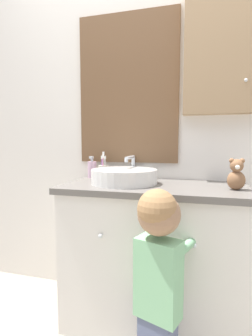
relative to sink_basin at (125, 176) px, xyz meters
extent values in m
cube|color=silver|center=(0.18, 0.30, 0.34)|extent=(3.20, 0.06, 2.50)
cube|color=brown|center=(-0.05, 0.26, 0.57)|extent=(0.70, 0.02, 1.01)
cube|color=#B2C1CC|center=(-0.05, 0.25, 0.57)|extent=(0.64, 0.01, 0.95)
cube|color=#997A56|center=(0.55, 0.22, 0.74)|extent=(0.44, 0.10, 0.74)
sphere|color=silver|center=(0.68, 0.16, 0.56)|extent=(0.02, 0.02, 0.02)
cube|color=silver|center=(0.18, 0.00, -0.49)|extent=(1.02, 0.50, 0.83)
cube|color=#605B56|center=(0.18, 0.00, -0.06)|extent=(1.06, 0.54, 0.03)
sphere|color=silver|center=(-0.06, -0.27, -0.29)|extent=(0.02, 0.02, 0.02)
sphere|color=silver|center=(0.42, -0.27, -0.29)|extent=(0.02, 0.02, 0.02)
cylinder|color=silver|center=(0.00, -0.01, 0.00)|extent=(0.40, 0.40, 0.09)
cylinder|color=silver|center=(0.00, -0.01, 0.04)|extent=(0.33, 0.33, 0.01)
cylinder|color=silver|center=(0.00, 0.22, 0.03)|extent=(0.02, 0.02, 0.15)
cylinder|color=silver|center=(0.00, 0.13, 0.10)|extent=(0.02, 0.18, 0.02)
cylinder|color=silver|center=(0.00, 0.04, 0.09)|extent=(0.02, 0.02, 0.02)
sphere|color=white|center=(0.11, 0.22, -0.01)|extent=(0.06, 0.06, 0.06)
cylinder|color=beige|center=(-0.20, 0.17, 0.00)|extent=(0.07, 0.07, 0.09)
cylinder|color=white|center=(-0.19, 0.17, 0.04)|extent=(0.01, 0.01, 0.14)
cube|color=white|center=(-0.19, 0.17, 0.10)|extent=(0.01, 0.02, 0.02)
cylinder|color=#47B26B|center=(-0.21, 0.18, 0.05)|extent=(0.01, 0.01, 0.17)
cube|color=white|center=(-0.21, 0.18, 0.13)|extent=(0.01, 0.02, 0.02)
cylinder|color=#8E56B7|center=(-0.21, 0.17, 0.04)|extent=(0.01, 0.01, 0.14)
cube|color=white|center=(-0.21, 0.17, 0.10)|extent=(0.01, 0.02, 0.02)
cylinder|color=pink|center=(-0.20, 0.16, 0.04)|extent=(0.01, 0.01, 0.15)
cube|color=white|center=(-0.20, 0.16, 0.11)|extent=(0.01, 0.02, 0.02)
cylinder|color=#CCA3BC|center=(-0.29, 0.19, 0.01)|extent=(0.06, 0.06, 0.11)
cylinder|color=silver|center=(-0.29, 0.19, 0.08)|extent=(0.02, 0.02, 0.02)
cube|color=silver|center=(-0.29, 0.18, 0.10)|extent=(0.02, 0.03, 0.02)
cube|color=#7FBC89|center=(0.27, -0.43, -0.39)|extent=(0.22, 0.17, 0.36)
sphere|color=#997051|center=(0.27, -0.43, -0.10)|extent=(0.19, 0.19, 0.19)
sphere|color=#997047|center=(0.27, -0.44, -0.08)|extent=(0.17, 0.17, 0.17)
cylinder|color=#7FBC89|center=(0.40, -0.27, -0.28)|extent=(0.13, 0.27, 0.04)
cylinder|color=#E5CC4C|center=(0.45, -0.15, -0.24)|extent=(0.02, 0.05, 0.12)
ellipsoid|color=brown|center=(0.62, -0.05, 0.00)|extent=(0.09, 0.07, 0.10)
sphere|color=brown|center=(0.62, -0.05, 0.08)|extent=(0.07, 0.07, 0.07)
sphere|color=brown|center=(0.60, -0.05, 0.11)|extent=(0.03, 0.03, 0.03)
sphere|color=brown|center=(0.65, -0.05, 0.11)|extent=(0.03, 0.03, 0.03)
sphere|color=silver|center=(0.62, -0.08, 0.08)|extent=(0.02, 0.02, 0.02)
camera|label=1|loc=(0.43, -1.52, 0.20)|focal=28.00mm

